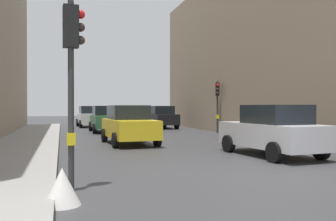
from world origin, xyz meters
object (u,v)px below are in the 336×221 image
at_px(car_silver_hatchback, 272,130).
at_px(car_white_compact, 90,116).
at_px(car_green_estate, 106,119).
at_px(traffic_light_near_left, 72,60).
at_px(car_yellow_taxi, 129,125).
at_px(car_dark_suv, 160,117).
at_px(warning_sign_triangle, 62,187).
at_px(car_blue_van, 132,115).
at_px(traffic_light_mid_street, 217,97).

xyz_separation_m(car_silver_hatchback, car_white_compact, (-4.66, 19.97, 0.00)).
bearing_deg(car_green_estate, traffic_light_near_left, -99.05).
xyz_separation_m(car_yellow_taxi, car_dark_suv, (4.51, 11.10, 0.00)).
bearing_deg(car_silver_hatchback, car_white_compact, 103.15).
xyz_separation_m(car_yellow_taxi, warning_sign_triangle, (-2.94, -9.68, -0.55)).
xyz_separation_m(car_silver_hatchback, warning_sign_triangle, (-6.96, -4.37, -0.55)).
xyz_separation_m(car_white_compact, warning_sign_triangle, (-2.30, -24.33, -0.55)).
height_order(car_yellow_taxi, car_green_estate, same).
bearing_deg(car_blue_van, car_silver_hatchback, -90.18).
relative_size(traffic_light_near_left, car_blue_van, 0.89).
height_order(traffic_light_near_left, car_yellow_taxi, traffic_light_near_left).
distance_m(car_white_compact, car_dark_suv, 6.25).
height_order(car_dark_suv, warning_sign_triangle, car_dark_suv).
bearing_deg(car_yellow_taxi, car_green_estate, 90.51).
bearing_deg(car_blue_van, warning_sign_triangle, -103.08).
bearing_deg(car_white_compact, traffic_light_mid_street, -52.73).
bearing_deg(car_white_compact, car_green_estate, -85.09).
distance_m(car_silver_hatchback, car_yellow_taxi, 6.67).
distance_m(car_silver_hatchback, car_dark_suv, 16.43).
relative_size(traffic_light_near_left, car_dark_suv, 0.89).
xyz_separation_m(traffic_light_near_left, warning_sign_triangle, (-0.20, -1.02, -2.31)).
relative_size(car_yellow_taxi, car_white_compact, 1.00).
bearing_deg(car_white_compact, traffic_light_near_left, -95.15).
xyz_separation_m(car_dark_suv, warning_sign_triangle, (-7.45, -20.78, -0.55)).
bearing_deg(traffic_light_near_left, car_blue_van, 76.85).
bearing_deg(car_silver_hatchback, warning_sign_triangle, -147.92).
relative_size(car_dark_suv, warning_sign_triangle, 6.64).
bearing_deg(car_green_estate, warning_sign_triangle, -99.17).
xyz_separation_m(car_green_estate, car_blue_van, (4.18, 12.57, 0.00)).
bearing_deg(car_dark_suv, car_silver_hatchback, -91.69).
xyz_separation_m(traffic_light_near_left, car_green_estate, (2.66, 16.73, -1.76)).
relative_size(car_blue_van, warning_sign_triangle, 6.63).
bearing_deg(car_yellow_taxi, traffic_light_mid_street, 36.95).
bearing_deg(traffic_light_near_left, car_dark_suv, 69.85).
height_order(car_blue_van, car_dark_suv, same).
distance_m(car_yellow_taxi, car_green_estate, 8.07).
bearing_deg(car_dark_suv, car_white_compact, 145.43).
height_order(car_silver_hatchback, warning_sign_triangle, car_silver_hatchback).
distance_m(traffic_light_mid_street, car_blue_van, 15.89).
bearing_deg(traffic_light_mid_street, traffic_light_near_left, -124.54).
xyz_separation_m(car_yellow_taxi, car_white_compact, (-0.64, 14.65, 0.00)).
height_order(car_silver_hatchback, car_green_estate, same).
xyz_separation_m(car_yellow_taxi, car_blue_van, (4.11, 20.64, 0.00)).
relative_size(car_blue_van, car_dark_suv, 1.00).
xyz_separation_m(traffic_light_near_left, car_white_compact, (2.10, 23.31, -1.76)).
bearing_deg(car_dark_suv, traffic_light_near_left, -110.15).
relative_size(traffic_light_near_left, car_white_compact, 0.89).
bearing_deg(traffic_light_near_left, traffic_light_mid_street, 55.46).
bearing_deg(car_green_estate, car_yellow_taxi, -89.49).
relative_size(car_white_compact, car_dark_suv, 0.99).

